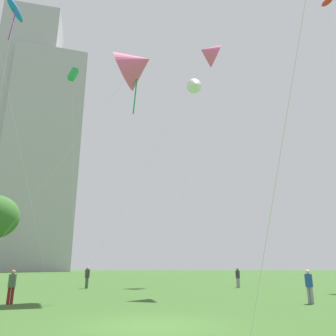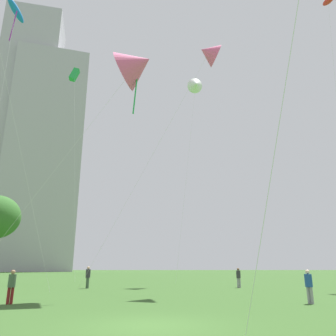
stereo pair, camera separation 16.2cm
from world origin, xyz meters
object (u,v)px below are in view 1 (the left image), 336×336
object	(u,v)px
person_standing_3	(309,284)
kite_flying_5	(195,85)
kite_flying_4	(208,53)
distant_highrise_1	(43,156)
kite_flying_3	(73,74)
distant_highrise_0	(21,132)
person_standing_1	(238,276)
kite_flying_7	(15,10)
person_standing_2	(87,276)
person_standing_0	(12,284)
kite_flying_2	(136,65)
kite_flying_8	(327,2)

from	to	relation	value
person_standing_3	kite_flying_5	world-z (taller)	kite_flying_5
kite_flying_4	distant_highrise_1	world-z (taller)	distant_highrise_1
kite_flying_3	distant_highrise_0	distance (m)	77.33
person_standing_1	kite_flying_7	distance (m)	34.10
person_standing_2	kite_flying_4	world-z (taller)	kite_flying_4
person_standing_0	person_standing_3	bearing A→B (deg)	155.18
kite_flying_5	distant_highrise_1	bearing A→B (deg)	121.35
kite_flying_7	distant_highrise_1	xyz separation A→B (m)	(-28.91, 86.38, 13.20)
person_standing_2	kite_flying_5	distance (m)	24.93
distant_highrise_0	kite_flying_7	bearing A→B (deg)	-78.90
kite_flying_3	kite_flying_5	world-z (taller)	kite_flying_3
kite_flying_7	distant_highrise_0	distance (m)	96.72
kite_flying_3	kite_flying_5	size ratio (longest dim) A/B	1.41
person_standing_2	kite_flying_4	distance (m)	22.20
kite_flying_4	kite_flying_5	distance (m)	10.56
person_standing_0	distant_highrise_0	distance (m)	117.07
person_standing_1	kite_flying_2	size ratio (longest dim) A/B	0.09
person_standing_0	distant_highrise_0	bearing A→B (deg)	-89.84
person_standing_1	distant_highrise_0	world-z (taller)	distant_highrise_0
person_standing_1	kite_flying_5	distance (m)	22.78
person_standing_0	person_standing_1	size ratio (longest dim) A/B	1.00
kite_flying_8	distant_highrise_1	xyz separation A→B (m)	(-64.45, 81.27, 6.98)
person_standing_2	person_standing_0	bearing A→B (deg)	129.19
person_standing_0	distant_highrise_0	size ratio (longest dim) A/B	0.02
person_standing_0	person_standing_2	distance (m)	11.95
person_standing_1	person_standing_2	distance (m)	13.08
kite_flying_5	person_standing_2	bearing A→B (deg)	-150.28
kite_flying_4	kite_flying_8	distance (m)	22.20
kite_flying_7	distant_highrise_0	size ratio (longest dim) A/B	0.28
kite_flying_5	person_standing_3	bearing A→B (deg)	-78.06
person_standing_1	kite_flying_5	size ratio (longest dim) A/B	0.07
person_standing_2	kite_flying_2	distance (m)	17.79
person_standing_2	kite_flying_5	size ratio (longest dim) A/B	0.07
distant_highrise_0	kite_flying_5	bearing A→B (deg)	-66.68
person_standing_0	kite_flying_7	distance (m)	28.97
person_standing_3	kite_flying_2	distance (m)	18.28
person_standing_1	kite_flying_8	bearing A→B (deg)	-169.30
person_standing_3	kite_flying_8	bearing A→B (deg)	-77.40
person_standing_2	person_standing_3	bearing A→B (deg)	-175.53
distant_highrise_0	kite_flying_2	bearing A→B (deg)	-73.73
person_standing_0	kite_flying_3	world-z (taller)	kite_flying_3
person_standing_2	kite_flying_5	bearing A→B (deg)	-105.63
person_standing_2	kite_flying_7	size ratio (longest dim) A/B	0.06
kite_flying_2	kite_flying_5	distance (m)	16.74
kite_flying_2	kite_flying_8	bearing A→B (deg)	27.59
person_standing_3	distant_highrise_1	size ratio (longest dim) A/B	0.02
person_standing_2	person_standing_1	bearing A→B (deg)	-131.78
kite_flying_7	person_standing_1	bearing A→B (deg)	6.69
kite_flying_8	kite_flying_4	bearing A→B (deg)	-154.70
kite_flying_8	kite_flying_7	bearing A→B (deg)	-171.81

